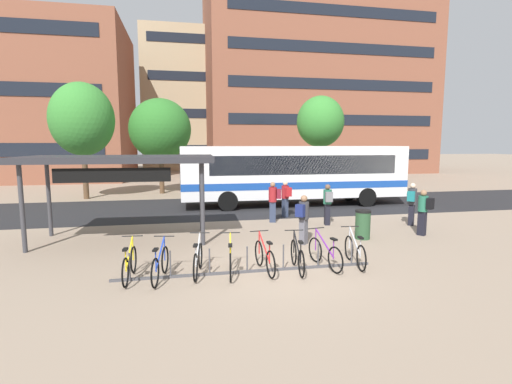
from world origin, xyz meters
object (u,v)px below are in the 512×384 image
(parked_bicycle_black_5, at_px, (297,257))
(street_tree_1, at_px, (82,119))
(commuter_black_pack_1, at_px, (424,209))
(street_tree_2, at_px, (160,129))
(commuter_grey_pack_3, at_px, (328,202))
(parked_bicycle_yellow_0, at_px, (130,264))
(parked_bicycle_purple_6, at_px, (325,254))
(trash_bin, at_px, (363,224))
(city_bus, at_px, (292,173))
(commuter_red_pack_4, at_px, (286,196))
(parked_bicycle_silver_2, at_px, (198,260))
(parked_bicycle_yellow_3, at_px, (230,260))
(transit_shelter, at_px, (120,162))
(parked_bicycle_red_4, at_px, (265,257))
(parked_bicycle_blue_1, at_px, (160,265))
(parked_bicycle_silver_7, at_px, (355,252))
(street_tree_0, at_px, (320,122))
(commuter_maroon_pack_2, at_px, (273,199))
(commuter_teal_pack_0, at_px, (412,201))

(parked_bicycle_black_5, xyz_separation_m, street_tree_1, (-8.66, 15.13, 4.38))
(commuter_black_pack_1, xyz_separation_m, street_tree_2, (-9.91, 14.03, 3.31))
(commuter_grey_pack_3, bearing_deg, parked_bicycle_yellow_0, 133.91)
(parked_bicycle_yellow_0, height_order, parked_bicycle_purple_6, same)
(trash_bin, relative_size, street_tree_2, 0.16)
(city_bus, distance_m, commuter_red_pack_4, 3.55)
(parked_bicycle_silver_2, xyz_separation_m, street_tree_2, (-1.67, 16.65, 3.90))
(parked_bicycle_yellow_3, bearing_deg, trash_bin, -54.03)
(parked_bicycle_yellow_0, xyz_separation_m, transit_shelter, (-0.72, 4.03, 2.35))
(parked_bicycle_yellow_0, relative_size, street_tree_1, 0.25)
(parked_bicycle_yellow_0, bearing_deg, parked_bicycle_black_5, -88.67)
(commuter_black_pack_1, bearing_deg, parked_bicycle_red_4, 83.71)
(city_bus, xyz_separation_m, commuter_red_pack_4, (-1.28, -3.21, -0.81))
(parked_bicycle_blue_1, xyz_separation_m, parked_bicycle_purple_6, (4.32, 0.12, 0.00))
(parked_bicycle_yellow_3, height_order, parked_bicycle_black_5, same)
(parked_bicycle_red_4, relative_size, trash_bin, 1.67)
(parked_bicycle_blue_1, relative_size, parked_bicycle_silver_7, 0.99)
(transit_shelter, xyz_separation_m, commuter_red_pack_4, (6.66, 2.98, -1.77))
(parked_bicycle_purple_6, bearing_deg, trash_bin, -52.95)
(parked_bicycle_silver_7, height_order, commuter_black_pack_1, commuter_black_pack_1)
(parked_bicycle_blue_1, height_order, parked_bicycle_purple_6, same)
(parked_bicycle_red_4, xyz_separation_m, street_tree_0, (7.70, 16.49, 4.48))
(parked_bicycle_silver_7, xyz_separation_m, commuter_maroon_pack_2, (-0.83, 6.04, 0.61))
(transit_shelter, relative_size, commuter_teal_pack_0, 3.63)
(parked_bicycle_silver_7, bearing_deg, commuter_grey_pack_3, -6.69)
(transit_shelter, bearing_deg, parked_bicycle_silver_2, -57.07)
(commuter_black_pack_1, bearing_deg, parked_bicycle_yellow_0, 75.99)
(parked_bicycle_yellow_3, distance_m, commuter_red_pack_4, 7.94)
(trash_bin, bearing_deg, commuter_grey_pack_3, 98.84)
(trash_bin, bearing_deg, street_tree_2, 118.21)
(parked_bicycle_blue_1, distance_m, trash_bin, 7.35)
(city_bus, relative_size, parked_bicycle_red_4, 7.01)
(commuter_black_pack_1, distance_m, commuter_maroon_pack_2, 5.85)
(commuter_maroon_pack_2, distance_m, street_tree_1, 13.60)
(parked_bicycle_yellow_0, xyz_separation_m, parked_bicycle_black_5, (4.25, -0.17, 0.00))
(street_tree_2, bearing_deg, commuter_red_pack_4, -58.46)
(commuter_grey_pack_3, bearing_deg, commuter_red_pack_4, 40.50)
(parked_bicycle_silver_7, xyz_separation_m, commuter_black_pack_1, (3.97, 2.69, 0.59))
(parked_bicycle_yellow_0, height_order, street_tree_2, street_tree_2)
(street_tree_2, bearing_deg, street_tree_1, -158.58)
(transit_shelter, bearing_deg, commuter_teal_pack_0, 3.33)
(city_bus, bearing_deg, transit_shelter, 38.75)
(city_bus, bearing_deg, commuter_grey_pack_3, 90.23)
(parked_bicycle_yellow_3, bearing_deg, parked_bicycle_yellow_0, 94.62)
(parked_bicycle_silver_2, xyz_separation_m, parked_bicycle_black_5, (2.58, -0.20, 0.00))
(transit_shelter, bearing_deg, parked_bicycle_purple_6, -33.13)
(parked_bicycle_purple_6, distance_m, commuter_black_pack_1, 5.58)
(parked_bicycle_blue_1, bearing_deg, commuter_teal_pack_0, -55.01)
(commuter_teal_pack_0, relative_size, trash_bin, 1.70)
(commuter_black_pack_1, xyz_separation_m, commuter_maroon_pack_2, (-4.79, 3.35, 0.03))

